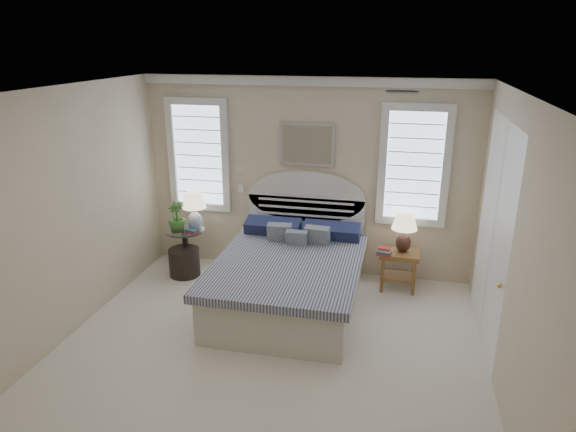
{
  "coord_description": "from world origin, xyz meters",
  "views": [
    {
      "loc": [
        1.24,
        -4.17,
        3.14
      ],
      "look_at": [
        0.07,
        1.0,
        1.31
      ],
      "focal_mm": 32.0,
      "sensor_mm": 36.0,
      "label": 1
    }
  ],
  "objects_px": {
    "bed": "(291,275)",
    "lamp_left": "(194,206)",
    "side_table_left": "(186,246)",
    "lamp_right": "(404,228)",
    "floor_pot": "(184,262)",
    "nightstand_right": "(399,262)"
  },
  "relations": [
    {
      "from": "bed",
      "to": "lamp_right",
      "type": "distance_m",
      "value": 1.59
    },
    {
      "from": "floor_pot",
      "to": "lamp_right",
      "type": "distance_m",
      "value": 3.04
    },
    {
      "from": "nightstand_right",
      "to": "lamp_right",
      "type": "distance_m",
      "value": 0.47
    },
    {
      "from": "nightstand_right",
      "to": "lamp_right",
      "type": "relative_size",
      "value": 0.99
    },
    {
      "from": "side_table_left",
      "to": "floor_pot",
      "type": "height_order",
      "value": "side_table_left"
    },
    {
      "from": "floor_pot",
      "to": "lamp_right",
      "type": "bearing_deg",
      "value": 4.99
    },
    {
      "from": "bed",
      "to": "floor_pot",
      "type": "bearing_deg",
      "value": 164.14
    },
    {
      "from": "bed",
      "to": "lamp_left",
      "type": "bearing_deg",
      "value": 156.58
    },
    {
      "from": "bed",
      "to": "lamp_right",
      "type": "xyz_separation_m",
      "value": [
        1.34,
        0.72,
        0.47
      ]
    },
    {
      "from": "bed",
      "to": "nightstand_right",
      "type": "bearing_deg",
      "value": 28.03
    },
    {
      "from": "side_table_left",
      "to": "lamp_right",
      "type": "xyz_separation_m",
      "value": [
        2.99,
        0.13,
        0.47
      ]
    },
    {
      "from": "side_table_left",
      "to": "lamp_left",
      "type": "bearing_deg",
      "value": 23.35
    },
    {
      "from": "side_table_left",
      "to": "lamp_right",
      "type": "distance_m",
      "value": 3.02
    },
    {
      "from": "bed",
      "to": "side_table_left",
      "type": "relative_size",
      "value": 3.61
    },
    {
      "from": "side_table_left",
      "to": "floor_pot",
      "type": "xyz_separation_m",
      "value": [
        0.03,
        -0.13,
        -0.19
      ]
    },
    {
      "from": "side_table_left",
      "to": "nightstand_right",
      "type": "height_order",
      "value": "side_table_left"
    },
    {
      "from": "side_table_left",
      "to": "nightstand_right",
      "type": "bearing_deg",
      "value": 1.94
    },
    {
      "from": "nightstand_right",
      "to": "lamp_right",
      "type": "bearing_deg",
      "value": 37.52
    },
    {
      "from": "bed",
      "to": "side_table_left",
      "type": "distance_m",
      "value": 1.75
    },
    {
      "from": "lamp_left",
      "to": "lamp_right",
      "type": "relative_size",
      "value": 1.01
    },
    {
      "from": "lamp_right",
      "to": "bed",
      "type": "bearing_deg",
      "value": -151.69
    },
    {
      "from": "side_table_left",
      "to": "lamp_left",
      "type": "relative_size",
      "value": 1.16
    }
  ]
}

